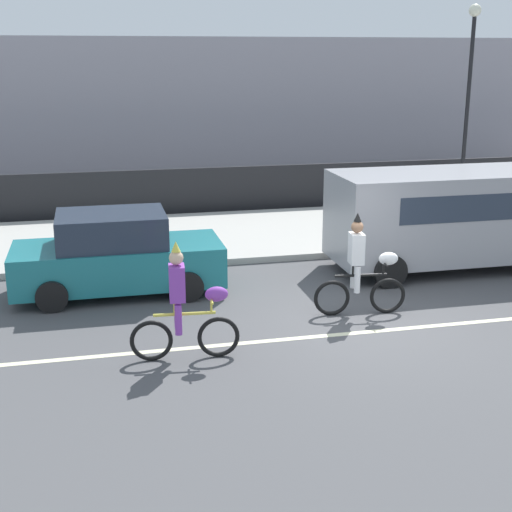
{
  "coord_description": "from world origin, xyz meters",
  "views": [
    {
      "loc": [
        -4.64,
        -11.24,
        4.64
      ],
      "look_at": [
        -1.75,
        1.2,
        1.0
      ],
      "focal_mm": 50.0,
      "sensor_mm": 36.0,
      "label": 1
    }
  ],
  "objects_px": {
    "parked_van_grey": "(449,212)",
    "street_lamp_post": "(470,77)",
    "parade_cyclist_purple": "(185,308)",
    "parked_car_teal": "(117,255)",
    "parade_cyclist_zebra": "(362,271)"
  },
  "relations": [
    {
      "from": "parade_cyclist_zebra",
      "to": "parked_van_grey",
      "type": "relative_size",
      "value": 0.38
    },
    {
      "from": "parked_van_grey",
      "to": "street_lamp_post",
      "type": "bearing_deg",
      "value": 58.82
    },
    {
      "from": "parade_cyclist_purple",
      "to": "parked_van_grey",
      "type": "relative_size",
      "value": 0.38
    },
    {
      "from": "parked_van_grey",
      "to": "parked_car_teal",
      "type": "bearing_deg",
      "value": -179.53
    },
    {
      "from": "parade_cyclist_purple",
      "to": "street_lamp_post",
      "type": "bearing_deg",
      "value": 43.48
    },
    {
      "from": "parked_car_teal",
      "to": "street_lamp_post",
      "type": "height_order",
      "value": "street_lamp_post"
    },
    {
      "from": "parade_cyclist_zebra",
      "to": "parked_car_teal",
      "type": "bearing_deg",
      "value": 152.11
    },
    {
      "from": "parade_cyclist_zebra",
      "to": "parade_cyclist_purple",
      "type": "bearing_deg",
      "value": -159.61
    },
    {
      "from": "street_lamp_post",
      "to": "parked_van_grey",
      "type": "bearing_deg",
      "value": -121.18
    },
    {
      "from": "parade_cyclist_zebra",
      "to": "parked_van_grey",
      "type": "bearing_deg",
      "value": 38.55
    },
    {
      "from": "parked_van_grey",
      "to": "parade_cyclist_purple",
      "type": "bearing_deg",
      "value": -150.38
    },
    {
      "from": "parked_van_grey",
      "to": "parked_car_teal",
      "type": "xyz_separation_m",
      "value": [
        -7.22,
        -0.06,
        -0.5
      ]
    },
    {
      "from": "parked_car_teal",
      "to": "parked_van_grey",
      "type": "bearing_deg",
      "value": 0.47
    },
    {
      "from": "parked_car_teal",
      "to": "street_lamp_post",
      "type": "relative_size",
      "value": 0.7
    },
    {
      "from": "parade_cyclist_purple",
      "to": "parked_car_teal",
      "type": "bearing_deg",
      "value": 104.27
    }
  ]
}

